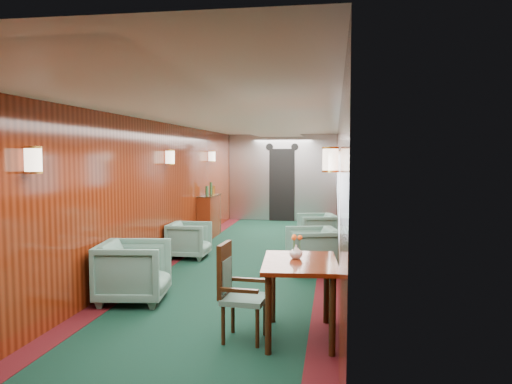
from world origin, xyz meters
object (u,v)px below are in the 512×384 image
at_px(armchair_left_far, 189,240).
at_px(armchair_right_far, 317,230).
at_px(dining_table, 300,273).
at_px(armchair_left_near, 134,271).
at_px(armchair_right_near, 312,250).
at_px(side_chair, 235,287).
at_px(credenza, 209,215).

bearing_deg(armchair_left_far, armchair_right_far, -56.99).
bearing_deg(dining_table, armchair_left_near, 152.43).
height_order(armchair_right_near, armchair_right_far, armchair_right_near).
bearing_deg(armchair_right_near, armchair_left_far, -122.73).
bearing_deg(armchair_left_near, side_chair, -132.98).
bearing_deg(armchair_left_far, credenza, 5.12).
xyz_separation_m(side_chair, armchair_right_far, (0.62, 5.20, -0.20)).
bearing_deg(armchair_left_far, armchair_left_near, -178.92).
bearing_deg(credenza, armchair_right_near, -51.45).
bearing_deg(credenza, armchair_left_near, -86.55).
relative_size(side_chair, armchair_left_near, 1.16).
relative_size(side_chair, armchair_right_far, 1.34).
distance_m(dining_table, side_chair, 0.66).
height_order(side_chair, armchair_left_far, side_chair).
relative_size(armchair_left_near, armchair_left_far, 1.20).
relative_size(credenza, armchair_left_far, 1.73).
distance_m(armchair_left_near, armchair_left_far, 2.67).
xyz_separation_m(side_chair, credenza, (-1.82, 6.05, -0.05)).
xyz_separation_m(dining_table, armchair_right_far, (-0.01, 5.06, -0.33)).
distance_m(side_chair, armchair_left_near, 1.86).
xyz_separation_m(dining_table, credenza, (-2.45, 5.91, -0.18)).
bearing_deg(armchair_right_far, armchair_right_near, -13.49).
bearing_deg(armchair_left_near, credenza, -4.63).
relative_size(dining_table, armchair_left_far, 1.57).
bearing_deg(armchair_left_far, dining_table, -148.69).
height_order(dining_table, armchair_left_near, dining_table).
bearing_deg(dining_table, armchair_left_far, 117.36).
bearing_deg(armchair_right_near, armchair_left_near, -62.27).
bearing_deg(armchair_right_far, dining_table, -13.49).
distance_m(armchair_left_far, armchair_right_near, 2.34).
height_order(side_chair, armchair_right_near, side_chair).
height_order(credenza, armchair_left_far, credenza).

